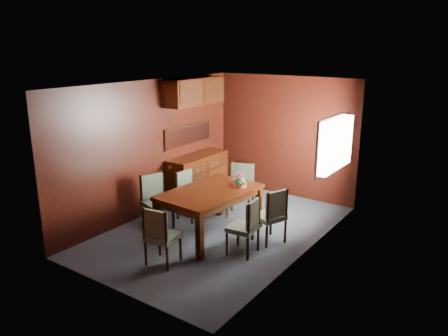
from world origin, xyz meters
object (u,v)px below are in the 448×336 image
Objects in this scene: sideboard at (198,177)px; chair_right_near at (247,224)px; chair_left_near at (155,198)px; chair_head at (160,233)px; flower_centerpiece at (240,180)px; dining_table at (210,197)px.

sideboard is 1.63× the size of chair_right_near.
chair_left_near reaches higher than sideboard.
chair_left_near is at bearing 127.48° from chair_head.
chair_left_near is 1.06× the size of chair_head.
chair_head is 1.69m from flower_centerpiece.
chair_right_near is 3.56× the size of flower_centerpiece.
sideboard reaches higher than dining_table.
dining_table is 1.95× the size of chair_right_near.
chair_head reaches higher than chair_right_near.
flower_centerpiece is at bearing -28.47° from sideboard.
chair_right_near is (0.84, -0.24, -0.17)m from dining_table.
chair_head is at bearing -98.97° from flower_centerpiece.
sideboard reaches higher than chair_right_near.
dining_table is 1.01m from chair_left_near.
sideboard is at bearing 48.64° from chair_right_near.
chair_left_near is at bearing 84.15° from chair_right_near.
dining_table is at bearing -124.56° from flower_centerpiece.
dining_table is (1.22, -1.23, 0.20)m from sideboard.
chair_right_near is at bearing 107.68° from chair_left_near.
sideboard is at bearing 108.76° from chair_head.
dining_table is 1.94× the size of chair_head.
flower_centerpiece reaches higher than chair_head.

